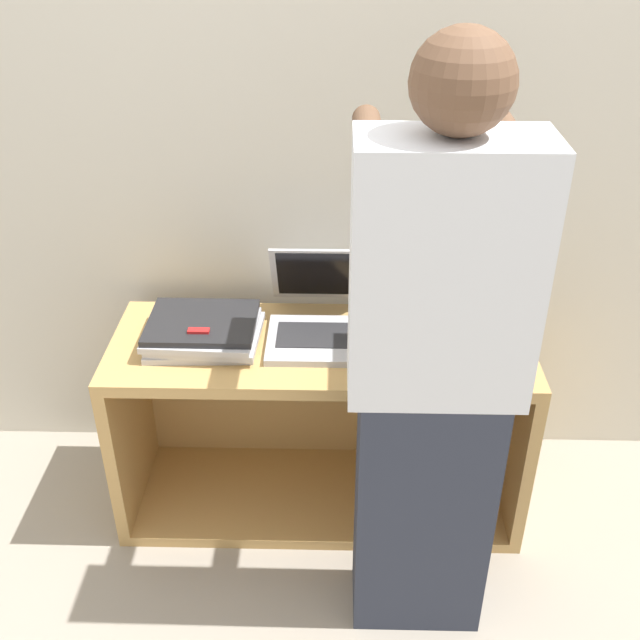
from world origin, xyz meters
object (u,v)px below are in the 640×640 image
(person, at_px, (434,377))
(laptop_open, at_px, (321,318))
(laptop_stack_right, at_px, (437,337))
(laptop_stack_left, at_px, (203,331))

(person, bearing_deg, laptop_open, 120.73)
(laptop_stack_right, relative_size, person, 0.21)
(laptop_stack_right, height_order, person, person)
(laptop_open, bearing_deg, laptop_stack_right, -10.37)
(laptop_open, distance_m, laptop_stack_left, 0.34)
(laptop_open, height_order, laptop_stack_left, laptop_open)
(person, bearing_deg, laptop_stack_left, 147.11)
(laptop_open, relative_size, person, 0.24)
(laptop_stack_left, xyz_separation_m, person, (0.61, -0.39, 0.13))
(laptop_stack_left, distance_m, person, 0.74)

